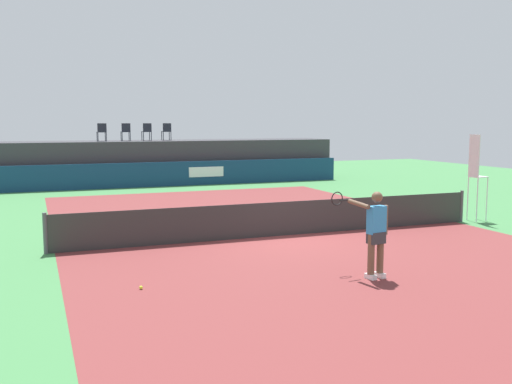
% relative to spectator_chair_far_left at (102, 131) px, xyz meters
% --- Properties ---
extents(ground_plane, '(48.00, 48.00, 0.00)m').
position_rel_spectator_chair_far_left_xyz_m(ground_plane, '(3.15, -12.04, -2.69)').
color(ground_plane, '#3D7A42').
extents(court_inner, '(12.00, 22.00, 0.00)m').
position_rel_spectator_chair_far_left_xyz_m(court_inner, '(3.15, -15.04, -2.69)').
color(court_inner, maroon).
rests_on(court_inner, ground).
extents(sponsor_wall, '(18.00, 0.22, 1.20)m').
position_rel_spectator_chair_far_left_xyz_m(sponsor_wall, '(3.16, -1.54, -2.09)').
color(sponsor_wall, navy).
rests_on(sponsor_wall, ground).
extents(spectator_platform, '(18.00, 2.80, 2.20)m').
position_rel_spectator_chair_far_left_xyz_m(spectator_platform, '(3.15, 0.26, -1.59)').
color(spectator_platform, '#38383D').
rests_on(spectator_platform, ground).
extents(spectator_chair_far_left, '(0.45, 0.45, 0.89)m').
position_rel_spectator_chair_far_left_xyz_m(spectator_chair_far_left, '(0.00, 0.00, 0.00)').
color(spectator_chair_far_left, '#1E232D').
rests_on(spectator_chair_far_left, spectator_platform).
extents(spectator_chair_left, '(0.44, 0.44, 0.89)m').
position_rel_spectator_chair_far_left_xyz_m(spectator_chair_left, '(1.22, 0.29, 0.00)').
color(spectator_chair_left, '#1E232D').
rests_on(spectator_chair_left, spectator_platform).
extents(spectator_chair_center, '(0.46, 0.46, 0.89)m').
position_rel_spectator_chair_far_left_xyz_m(spectator_chair_center, '(2.29, 0.30, 0.00)').
color(spectator_chair_center, '#1E232D').
rests_on(spectator_chair_center, spectator_platform).
extents(spectator_chair_right, '(0.44, 0.44, 0.89)m').
position_rel_spectator_chair_far_left_xyz_m(spectator_chair_right, '(3.35, 0.42, 0.00)').
color(spectator_chair_right, '#1E232D').
rests_on(spectator_chair_right, spectator_platform).
extents(umpire_chair, '(0.46, 0.46, 2.76)m').
position_rel_spectator_chair_far_left_xyz_m(umpire_chair, '(9.86, -15.04, -1.11)').
color(umpire_chair, white).
rests_on(umpire_chair, ground).
extents(tennis_net, '(12.40, 0.02, 0.95)m').
position_rel_spectator_chair_far_left_xyz_m(tennis_net, '(3.15, -15.04, -2.22)').
color(tennis_net, '#2D2D2D').
rests_on(tennis_net, ground).
extents(net_post_near, '(0.10, 0.10, 1.00)m').
position_rel_spectator_chair_far_left_xyz_m(net_post_near, '(-3.05, -15.04, -2.19)').
color(net_post_near, '#4C4C51').
rests_on(net_post_near, ground).
extents(net_post_far, '(0.10, 0.10, 1.00)m').
position_rel_spectator_chair_far_left_xyz_m(net_post_far, '(9.35, -15.04, -2.19)').
color(net_post_far, '#4C4C51').
rests_on(net_post_far, ground).
extents(tennis_player, '(0.82, 1.12, 1.77)m').
position_rel_spectator_chair_far_left_xyz_m(tennis_player, '(3.12, -19.73, -1.73)').
color(tennis_player, white).
rests_on(tennis_player, court_inner).
extents(tennis_ball, '(0.07, 0.07, 0.07)m').
position_rel_spectator_chair_far_left_xyz_m(tennis_ball, '(-1.44, -18.84, -2.66)').
color(tennis_ball, '#D8EA33').
rests_on(tennis_ball, court_inner).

